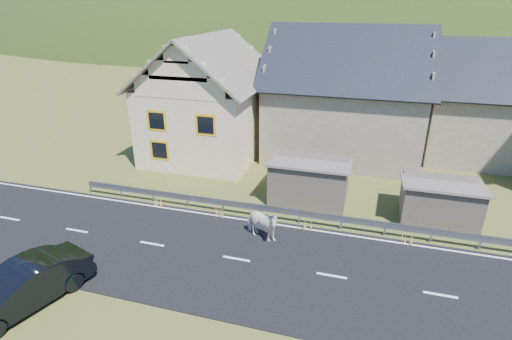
% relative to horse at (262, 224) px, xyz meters
% --- Properties ---
extents(ground, '(160.00, 160.00, 0.00)m').
position_rel_horse_xyz_m(ground, '(3.39, -1.79, -0.82)').
color(ground, '#475022').
rests_on(ground, ground).
extents(road, '(60.00, 7.00, 0.04)m').
position_rel_horse_xyz_m(road, '(3.39, -1.79, -0.80)').
color(road, black).
rests_on(road, ground).
extents(lane_markings, '(60.00, 6.60, 0.01)m').
position_rel_horse_xyz_m(lane_markings, '(3.39, -1.79, -0.77)').
color(lane_markings, silver).
rests_on(lane_markings, road).
extents(guardrail, '(28.10, 0.09, 0.75)m').
position_rel_horse_xyz_m(guardrail, '(3.39, 1.89, -0.25)').
color(guardrail, '#93969B').
rests_on(guardrail, ground).
extents(shed_left, '(4.30, 3.30, 2.40)m').
position_rel_horse_xyz_m(shed_left, '(1.39, 4.71, 0.28)').
color(shed_left, brown).
rests_on(shed_left, ground).
extents(shed_right, '(3.80, 2.90, 2.20)m').
position_rel_horse_xyz_m(shed_right, '(7.89, 4.21, 0.18)').
color(shed_right, brown).
rests_on(shed_right, ground).
extents(house_cream, '(7.80, 9.80, 8.30)m').
position_rel_horse_xyz_m(house_cream, '(-6.61, 10.21, 3.54)').
color(house_cream, beige).
rests_on(house_cream, ground).
extents(house_stone_a, '(10.80, 9.80, 8.90)m').
position_rel_horse_xyz_m(house_stone_a, '(2.39, 13.21, 3.82)').
color(house_stone_a, gray).
rests_on(house_stone_a, ground).
extents(house_stone_b, '(9.80, 8.80, 8.10)m').
position_rel_horse_xyz_m(house_stone_b, '(12.39, 15.21, 3.42)').
color(house_stone_b, gray).
rests_on(house_stone_b, ground).
extents(mountain, '(440.00, 280.00, 260.00)m').
position_rel_horse_xyz_m(mountain, '(8.39, 178.21, -20.82)').
color(mountain, '#203E11').
rests_on(mountain, ground).
extents(conifer_patch, '(76.00, 50.00, 28.00)m').
position_rel_horse_xyz_m(conifer_patch, '(-51.61, 108.21, 5.18)').
color(conifer_patch, black).
rests_on(conifer_patch, ground).
extents(horse, '(1.38, 2.01, 1.55)m').
position_rel_horse_xyz_m(horse, '(0.00, 0.00, 0.00)').
color(horse, silver).
rests_on(horse, road).
extents(car, '(3.05, 5.14, 1.60)m').
position_rel_horse_xyz_m(car, '(-6.96, -6.52, -0.02)').
color(car, black).
rests_on(car, ground).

